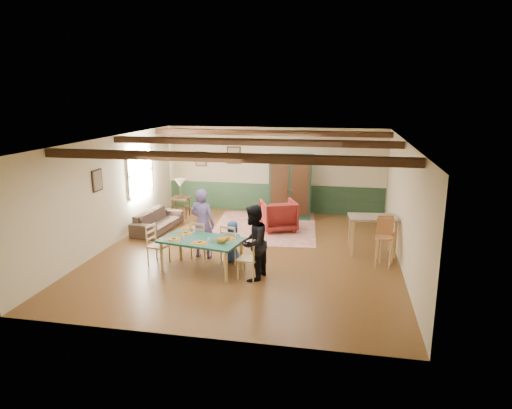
% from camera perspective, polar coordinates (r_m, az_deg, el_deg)
% --- Properties ---
extents(floor, '(8.00, 8.00, 0.00)m').
position_cam_1_polar(floor, '(11.05, -0.97, -5.99)').
color(floor, '#563418').
rests_on(floor, ground).
extents(wall_back, '(7.00, 0.02, 2.70)m').
position_cam_1_polar(wall_back, '(14.53, 2.26, 4.31)').
color(wall_back, beige).
rests_on(wall_back, floor).
extents(wall_left, '(0.02, 8.00, 2.70)m').
position_cam_1_polar(wall_left, '(11.88, -17.77, 1.53)').
color(wall_left, beige).
rests_on(wall_left, floor).
extents(wall_right, '(0.02, 8.00, 2.70)m').
position_cam_1_polar(wall_right, '(10.53, 17.97, 0.00)').
color(wall_right, beige).
rests_on(wall_right, floor).
extents(ceiling, '(7.00, 8.00, 0.02)m').
position_cam_1_polar(ceiling, '(10.45, -1.03, 8.09)').
color(ceiling, beige).
rests_on(ceiling, wall_back).
extents(wainscot_back, '(6.95, 0.03, 0.90)m').
position_cam_1_polar(wainscot_back, '(14.68, 2.22, 0.83)').
color(wainscot_back, '#203C26').
rests_on(wainscot_back, floor).
extents(ceiling_beam_front, '(6.95, 0.16, 0.16)m').
position_cam_1_polar(ceiling_beam_front, '(8.24, -4.36, 5.89)').
color(ceiling_beam_front, black).
rests_on(ceiling_beam_front, ceiling).
extents(ceiling_beam_mid, '(6.95, 0.16, 0.16)m').
position_cam_1_polar(ceiling_beam_mid, '(10.85, -0.59, 7.82)').
color(ceiling_beam_mid, black).
rests_on(ceiling_beam_mid, ceiling).
extents(ceiling_beam_back, '(6.95, 0.16, 0.16)m').
position_cam_1_polar(ceiling_beam_back, '(13.39, 1.66, 8.95)').
color(ceiling_beam_back, black).
rests_on(ceiling_beam_back, ceiling).
extents(window_left, '(0.06, 1.60, 1.30)m').
position_cam_1_polar(window_left, '(13.32, -14.26, 3.90)').
color(window_left, white).
rests_on(window_left, wall_left).
extents(picture_left_wall, '(0.04, 0.42, 0.52)m').
position_cam_1_polar(picture_left_wall, '(11.28, -19.22, 2.86)').
color(picture_left_wall, '#9B9271').
rests_on(picture_left_wall, wall_left).
extents(picture_back_a, '(0.45, 0.04, 0.55)m').
position_cam_1_polar(picture_back_a, '(14.68, -2.79, 6.18)').
color(picture_back_a, '#9B9271').
rests_on(picture_back_a, wall_back).
extents(picture_back_b, '(0.38, 0.04, 0.48)m').
position_cam_1_polar(picture_back_b, '(15.00, -6.89, 5.68)').
color(picture_back_b, '#9B9271').
rests_on(picture_back_b, wall_back).
extents(dining_table, '(1.86, 1.26, 0.71)m').
position_cam_1_polar(dining_table, '(9.89, -6.80, -6.30)').
color(dining_table, '#1A5444').
rests_on(dining_table, floor).
extents(dining_chair_far_left, '(0.47, 0.49, 0.90)m').
position_cam_1_polar(dining_chair_far_left, '(10.60, -6.85, -4.38)').
color(dining_chair_far_left, tan).
rests_on(dining_chair_far_left, floor).
extents(dining_chair_far_right, '(0.47, 0.49, 0.90)m').
position_cam_1_polar(dining_chair_far_right, '(10.27, -3.12, -4.89)').
color(dining_chair_far_right, tan).
rests_on(dining_chair_far_right, floor).
extents(dining_chair_end_left, '(0.49, 0.47, 0.90)m').
position_cam_1_polar(dining_chair_end_left, '(10.40, -12.12, -4.94)').
color(dining_chair_end_left, tan).
rests_on(dining_chair_end_left, floor).
extents(dining_chair_end_right, '(0.49, 0.47, 0.90)m').
position_cam_1_polar(dining_chair_end_right, '(9.41, -0.92, -6.65)').
color(dining_chair_end_right, tan).
rests_on(dining_chair_end_right, floor).
extents(person_man, '(0.66, 0.50, 1.64)m').
position_cam_1_polar(person_man, '(10.56, -6.71, -2.36)').
color(person_man, slate).
rests_on(person_man, floor).
extents(person_woman, '(0.73, 0.86, 1.57)m').
position_cam_1_polar(person_woman, '(9.26, -0.39, -4.80)').
color(person_woman, black).
rests_on(person_woman, floor).
extents(person_child, '(0.52, 0.39, 0.95)m').
position_cam_1_polar(person_child, '(10.33, -2.94, -4.63)').
color(person_child, '#274D9C').
rests_on(person_child, floor).
extents(cat, '(0.36, 0.20, 0.17)m').
position_cam_1_polar(cat, '(9.44, -4.35, -4.40)').
color(cat, orange).
rests_on(cat, dining_table).
extents(place_setting_near_left, '(0.43, 0.35, 0.11)m').
position_cam_1_polar(place_setting_near_left, '(9.82, -10.21, -4.04)').
color(place_setting_near_left, orange).
rests_on(place_setting_near_left, dining_table).
extents(place_setting_near_center, '(0.43, 0.35, 0.11)m').
position_cam_1_polar(place_setting_near_center, '(9.52, -7.05, -4.50)').
color(place_setting_near_center, orange).
rests_on(place_setting_near_center, dining_table).
extents(place_setting_far_left, '(0.43, 0.35, 0.11)m').
position_cam_1_polar(place_setting_far_left, '(10.20, -8.80, -3.30)').
color(place_setting_far_left, orange).
rests_on(place_setting_far_left, dining_table).
extents(place_setting_far_right, '(0.43, 0.35, 0.11)m').
position_cam_1_polar(place_setting_far_right, '(9.73, -3.49, -4.01)').
color(place_setting_far_right, orange).
rests_on(place_setting_far_right, dining_table).
extents(area_rug, '(3.13, 3.62, 0.01)m').
position_cam_1_polar(area_rug, '(13.05, 1.11, -2.83)').
color(area_rug, beige).
rests_on(area_rug, floor).
extents(armoire, '(1.41, 0.61, 1.95)m').
position_cam_1_polar(armoire, '(13.82, 4.31, 2.22)').
color(armoire, '#122F21').
rests_on(armoire, floor).
extents(armchair, '(1.20, 1.22, 0.86)m').
position_cam_1_polar(armchair, '(12.68, 2.83, -1.37)').
color(armchair, '#4D0F10').
rests_on(armchair, floor).
extents(sofa, '(0.88, 1.93, 0.55)m').
position_cam_1_polar(sofa, '(13.02, -12.21, -1.97)').
color(sofa, '#352821').
rests_on(sofa, floor).
extents(end_table, '(0.55, 0.55, 0.63)m').
position_cam_1_polar(end_table, '(14.23, -9.38, -0.34)').
color(end_table, black).
rests_on(end_table, floor).
extents(table_lamp, '(0.32, 0.32, 0.57)m').
position_cam_1_polar(table_lamp, '(14.10, -9.47, 2.03)').
color(table_lamp, tan).
rests_on(table_lamp, end_table).
extents(counter_table, '(1.18, 0.77, 0.93)m').
position_cam_1_polar(counter_table, '(11.13, 14.28, -3.75)').
color(counter_table, tan).
rests_on(counter_table, floor).
extents(bar_stool_left, '(0.43, 0.47, 1.08)m').
position_cam_1_polar(bar_stool_left, '(10.37, 15.66, -4.72)').
color(bar_stool_left, '#B67746').
rests_on(bar_stool_left, floor).
extents(bar_stool_right, '(0.41, 0.44, 1.03)m').
position_cam_1_polar(bar_stool_right, '(10.74, 15.94, -4.21)').
color(bar_stool_right, '#B67746').
rests_on(bar_stool_right, floor).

